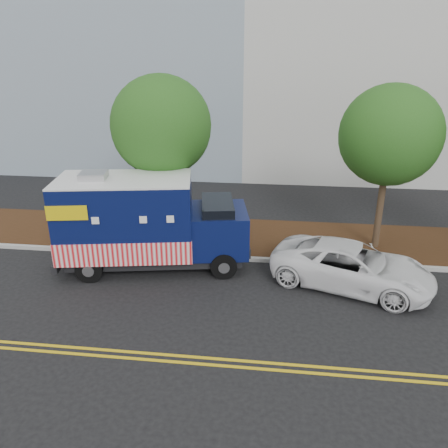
# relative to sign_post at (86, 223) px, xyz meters

# --- Properties ---
(ground) EXTENTS (120.00, 120.00, 0.00)m
(ground) POSITION_rel_sign_post_xyz_m (3.29, -1.55, -1.20)
(ground) COLOR black
(ground) RESTS_ON ground
(curb) EXTENTS (120.00, 0.18, 0.15)m
(curb) POSITION_rel_sign_post_xyz_m (3.29, -0.15, -1.12)
(curb) COLOR #9E9E99
(curb) RESTS_ON ground
(mulch_strip) EXTENTS (120.00, 4.00, 0.15)m
(mulch_strip) POSITION_rel_sign_post_xyz_m (3.29, 1.95, -1.12)
(mulch_strip) COLOR #32200D
(mulch_strip) RESTS_ON ground
(centerline_near) EXTENTS (120.00, 0.10, 0.01)m
(centerline_near) POSITION_rel_sign_post_xyz_m (3.29, -6.00, -1.19)
(centerline_near) COLOR gold
(centerline_near) RESTS_ON ground
(centerline_far) EXTENTS (120.00, 0.10, 0.01)m
(centerline_far) POSITION_rel_sign_post_xyz_m (3.29, -6.25, -1.19)
(centerline_far) COLOR gold
(centerline_far) RESTS_ON ground
(tree_b) EXTENTS (3.85, 3.85, 6.74)m
(tree_b) POSITION_rel_sign_post_xyz_m (2.89, 1.26, 3.60)
(tree_b) COLOR #38281C
(tree_b) RESTS_ON ground
(tree_c) EXTENTS (3.71, 3.71, 6.46)m
(tree_c) POSITION_rel_sign_post_xyz_m (11.40, 1.49, 3.39)
(tree_c) COLOR #38281C
(tree_c) RESTS_ON ground
(sign_post) EXTENTS (0.06, 0.06, 2.40)m
(sign_post) POSITION_rel_sign_post_xyz_m (0.00, 0.00, 0.00)
(sign_post) COLOR #473828
(sign_post) RESTS_ON ground
(food_truck) EXTENTS (7.16, 3.66, 3.60)m
(food_truck) POSITION_rel_sign_post_xyz_m (2.66, -0.98, 0.43)
(food_truck) COLOR black
(food_truck) RESTS_ON ground
(white_car) EXTENTS (5.83, 4.09, 1.48)m
(white_car) POSITION_rel_sign_post_xyz_m (9.99, -1.62, -0.46)
(white_car) COLOR white
(white_car) RESTS_ON ground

